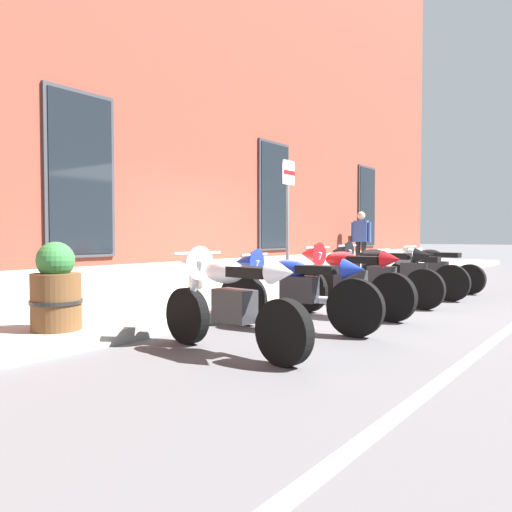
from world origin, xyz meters
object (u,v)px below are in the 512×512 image
(motorcycle_grey_naked, at_px, (410,273))
(parking_sign, at_px, (288,206))
(pedestrian_blue_top, at_px, (361,238))
(barrel_planter, at_px, (56,291))
(motorcycle_blue_sport, at_px, (290,286))
(motorcycle_black_sport, at_px, (374,271))
(motorcycle_white_sport, at_px, (226,295))
(motorcycle_red_sport, at_px, (343,277))
(motorcycle_black_naked, at_px, (433,269))

(motorcycle_grey_naked, bearing_deg, parking_sign, 126.56)
(pedestrian_blue_top, height_order, barrel_planter, pedestrian_blue_top)
(motorcycle_blue_sport, relative_size, motorcycle_black_sport, 1.02)
(motorcycle_grey_naked, distance_m, parking_sign, 2.61)
(motorcycle_white_sport, relative_size, pedestrian_blue_top, 1.16)
(motorcycle_red_sport, distance_m, motorcycle_black_naked, 4.10)
(motorcycle_grey_naked, xyz_separation_m, parking_sign, (-1.36, 1.83, 1.26))
(motorcycle_white_sport, xyz_separation_m, barrel_planter, (-0.78, 1.71, 0.00))
(barrel_planter, bearing_deg, motorcycle_grey_naked, -14.88)
(motorcycle_grey_naked, distance_m, barrel_planter, 6.46)
(motorcycle_black_naked, bearing_deg, pedestrian_blue_top, 46.46)
(motorcycle_grey_naked, bearing_deg, motorcycle_blue_sport, 178.78)
(motorcycle_blue_sport, height_order, motorcycle_grey_naked, motorcycle_blue_sport)
(motorcycle_white_sport, relative_size, motorcycle_red_sport, 0.96)
(motorcycle_red_sport, height_order, motorcycle_grey_naked, motorcycle_red_sport)
(motorcycle_blue_sport, xyz_separation_m, motorcycle_red_sport, (1.39, -0.03, 0.03))
(motorcycle_black_sport, xyz_separation_m, motorcycle_black_naked, (2.74, -0.15, -0.11))
(motorcycle_black_sport, height_order, motorcycle_black_naked, motorcycle_black_sport)
(motorcycle_black_sport, bearing_deg, parking_sign, 91.99)
(motorcycle_red_sport, xyz_separation_m, barrel_planter, (-3.58, 1.61, 0.00))
(motorcycle_white_sport, xyz_separation_m, motorcycle_blue_sport, (1.41, 0.14, -0.03))
(motorcycle_blue_sport, bearing_deg, motorcycle_black_naked, -0.81)
(motorcycle_white_sport, height_order, parking_sign, parking_sign)
(parking_sign, bearing_deg, barrel_planter, -177.94)
(motorcycle_blue_sport, xyz_separation_m, pedestrian_blue_top, (8.25, 2.83, 0.57))
(pedestrian_blue_top, bearing_deg, motorcycle_black_naked, -133.54)
(motorcycle_red_sport, relative_size, parking_sign, 0.85)
(motorcycle_black_naked, bearing_deg, motorcycle_blue_sport, 179.19)
(motorcycle_black_sport, bearing_deg, motorcycle_black_naked, -3.04)
(motorcycle_black_sport, bearing_deg, barrel_planter, 163.06)
(motorcycle_white_sport, bearing_deg, motorcycle_black_naked, 0.53)
(motorcycle_red_sport, bearing_deg, motorcycle_white_sport, -177.83)
(motorcycle_white_sport, height_order, motorcycle_black_naked, motorcycle_white_sport)
(motorcycle_white_sport, bearing_deg, pedestrian_blue_top, 17.10)
(motorcycle_black_naked, xyz_separation_m, parking_sign, (-2.79, 1.83, 1.25))
(pedestrian_blue_top, bearing_deg, parking_sign, -168.97)
(motorcycle_black_naked, height_order, parking_sign, parking_sign)
(motorcycle_black_naked, relative_size, pedestrian_blue_top, 1.20)
(motorcycle_blue_sport, bearing_deg, parking_sign, 33.04)
(motorcycle_black_naked, bearing_deg, motorcycle_red_sport, 179.41)
(motorcycle_red_sport, relative_size, motorcycle_black_naked, 1.01)
(motorcycle_grey_naked, height_order, barrel_planter, barrel_planter)
(motorcycle_white_sport, xyz_separation_m, parking_sign, (4.10, 1.89, 1.15))
(motorcycle_white_sport, distance_m, motorcycle_black_naked, 6.90)
(motorcycle_black_sport, height_order, parking_sign, parking_sign)
(motorcycle_white_sport, distance_m, pedestrian_blue_top, 10.12)
(parking_sign, bearing_deg, motorcycle_black_sport, -88.01)
(motorcycle_black_naked, bearing_deg, motorcycle_white_sport, -179.47)
(pedestrian_blue_top, bearing_deg, motorcycle_grey_naked, -145.21)
(barrel_planter, bearing_deg, motorcycle_red_sport, -24.18)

